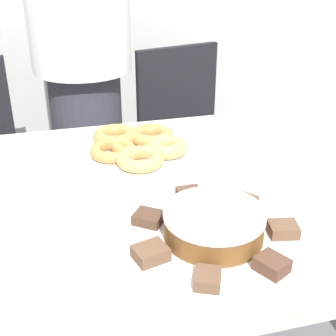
% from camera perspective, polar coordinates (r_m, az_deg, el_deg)
% --- Properties ---
extents(table, '(1.57, 0.88, 0.77)m').
position_cam_1_polar(table, '(1.14, -2.00, -6.95)').
color(table, silver).
rests_on(table, ground_plane).
extents(person_standing, '(0.37, 0.37, 1.72)m').
position_cam_1_polar(person_standing, '(1.81, -10.48, 13.51)').
color(person_standing, '#383842').
rests_on(person_standing, ground_plane).
extents(office_chair_right, '(0.53, 0.53, 0.86)m').
position_cam_1_polar(office_chair_right, '(2.14, 2.91, 1.71)').
color(office_chair_right, black).
rests_on(office_chair_right, ground_plane).
extents(plate_cake, '(0.36, 0.36, 0.01)m').
position_cam_1_polar(plate_cake, '(0.93, 5.52, -8.59)').
color(plate_cake, white).
rests_on(plate_cake, table).
extents(plate_donuts, '(0.33, 0.33, 0.01)m').
position_cam_1_polar(plate_donuts, '(1.27, -3.99, 1.83)').
color(plate_donuts, white).
rests_on(plate_donuts, table).
extents(frosted_cake, '(0.20, 0.20, 0.06)m').
position_cam_1_polar(frosted_cake, '(0.91, 5.62, -6.82)').
color(frosted_cake, brown).
rests_on(frosted_cake, plate_cake).
extents(lamington_0, '(0.07, 0.07, 0.02)m').
position_cam_1_polar(lamington_0, '(0.96, -2.38, -6.08)').
color(lamington_0, '#513828').
rests_on(lamington_0, plate_cake).
extents(lamington_1, '(0.07, 0.06, 0.02)m').
position_cam_1_polar(lamington_1, '(0.86, -2.13, -10.33)').
color(lamington_1, brown).
rests_on(lamington_1, plate_cake).
extents(lamington_2, '(0.06, 0.06, 0.02)m').
position_cam_1_polar(lamington_2, '(0.81, 4.87, -13.30)').
color(lamington_2, brown).
rests_on(lamington_2, plate_cake).
extents(lamington_3, '(0.06, 0.07, 0.03)m').
position_cam_1_polar(lamington_3, '(0.85, 12.54, -11.43)').
color(lamington_3, brown).
rests_on(lamington_3, plate_cake).
extents(lamington_4, '(0.06, 0.06, 0.02)m').
position_cam_1_polar(lamington_4, '(0.95, 13.87, -7.25)').
color(lamington_4, brown).
rests_on(lamington_4, plate_cake).
extents(lamington_5, '(0.07, 0.06, 0.02)m').
position_cam_1_polar(lamington_5, '(1.02, 9.40, -4.12)').
color(lamington_5, brown).
rests_on(lamington_5, plate_cake).
extents(lamington_6, '(0.05, 0.06, 0.03)m').
position_cam_1_polar(lamington_6, '(1.02, 2.72, -3.49)').
color(lamington_6, brown).
rests_on(lamington_6, plate_cake).
extents(donut_0, '(0.12, 0.12, 0.03)m').
position_cam_1_polar(donut_0, '(1.26, -4.02, 2.69)').
color(donut_0, '#D18E4C').
rests_on(donut_0, plate_donuts).
extents(donut_1, '(0.11, 0.11, 0.04)m').
position_cam_1_polar(donut_1, '(1.24, -0.08, 2.57)').
color(donut_1, '#E5AD66').
rests_on(donut_1, plate_donuts).
extents(donut_2, '(0.13, 0.13, 0.04)m').
position_cam_1_polar(donut_2, '(1.31, -2.07, 3.90)').
color(donut_2, '#D18E4C').
rests_on(donut_2, plate_donuts).
extents(donut_3, '(0.13, 0.13, 0.04)m').
position_cam_1_polar(donut_3, '(1.31, -6.41, 3.83)').
color(donut_3, '#D18E4C').
rests_on(donut_3, plate_donuts).
extents(donut_4, '(0.12, 0.12, 0.03)m').
position_cam_1_polar(donut_4, '(1.24, -6.69, 2.14)').
color(donut_4, '#D18E4C').
rests_on(donut_4, plate_donuts).
extents(donut_5, '(0.12, 0.12, 0.03)m').
position_cam_1_polar(donut_5, '(1.18, -3.52, 1.06)').
color(donut_5, '#E5AD66').
rests_on(donut_5, plate_donuts).
extents(napkin, '(0.15, 0.13, 0.01)m').
position_cam_1_polar(napkin, '(1.32, 16.07, 1.73)').
color(napkin, white).
rests_on(napkin, table).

